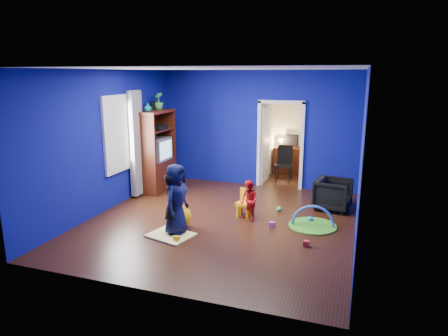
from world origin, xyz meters
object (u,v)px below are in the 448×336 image
(play_mat, at_px, (312,226))
(folding_chair, at_px, (284,165))
(armchair, at_px, (333,194))
(child_navy, at_px, (176,199))
(child_black, at_px, (172,204))
(tv_armoire, at_px, (156,151))
(vase, at_px, (148,107))
(kid_chair, at_px, (244,204))
(study_desk, at_px, (290,160))
(hopper_ball, at_px, (180,217))
(crt_tv, at_px, (157,149))
(toddler_red, at_px, (249,201))

(play_mat, xyz_separation_m, folding_chair, (-1.13, 3.01, 0.45))
(armchair, distance_m, child_navy, 3.43)
(child_black, bearing_deg, tv_armoire, 17.04)
(vase, height_order, kid_chair, vase)
(armchair, distance_m, tv_armoire, 4.28)
(child_navy, distance_m, vase, 3.00)
(study_desk, bearing_deg, folding_chair, -90.00)
(vase, height_order, hopper_ball, vase)
(vase, relative_size, crt_tv, 0.28)
(hopper_ball, distance_m, study_desk, 4.99)
(child_navy, bearing_deg, armchair, -48.92)
(crt_tv, bearing_deg, armchair, -1.46)
(crt_tv, xyz_separation_m, play_mat, (3.91, -1.24, -1.01))
(toddler_red, height_order, tv_armoire, tv_armoire)
(armchair, relative_size, vase, 3.73)
(child_navy, relative_size, hopper_ball, 2.97)
(play_mat, height_order, folding_chair, folding_chair)
(vase, bearing_deg, toddler_red, -20.65)
(study_desk, bearing_deg, play_mat, -74.08)
(toddler_red, height_order, kid_chair, toddler_red)
(child_black, height_order, kid_chair, child_black)
(vase, bearing_deg, child_navy, -51.11)
(armchair, bearing_deg, tv_armoire, 97.14)
(child_black, height_order, play_mat, child_black)
(child_black, relative_size, folding_chair, 1.22)
(hopper_ball, xyz_separation_m, kid_chair, (0.96, 0.98, 0.03))
(armchair, height_order, hopper_ball, armchair)
(child_black, xyz_separation_m, toddler_red, (1.11, 1.10, -0.16))
(kid_chair, distance_m, folding_chair, 2.92)
(armchair, height_order, study_desk, study_desk)
(crt_tv, distance_m, folding_chair, 3.34)
(kid_chair, bearing_deg, tv_armoire, 173.64)
(child_navy, bearing_deg, hopper_ball, 11.15)
(hopper_ball, distance_m, folding_chair, 4.07)
(hopper_ball, height_order, study_desk, study_desk)
(armchair, distance_m, hopper_ball, 3.30)
(vase, distance_m, study_desk, 4.47)
(child_black, distance_m, crt_tv, 2.93)
(child_navy, xyz_separation_m, kid_chair, (0.91, 1.23, -0.39))
(child_black, distance_m, vase, 3.06)
(hopper_ball, bearing_deg, vase, 131.68)
(hopper_ball, relative_size, folding_chair, 0.47)
(toddler_red, xyz_separation_m, tv_armoire, (-2.72, 1.33, 0.58))
(folding_chair, bearing_deg, play_mat, -69.39)
(child_black, relative_size, child_navy, 0.88)
(kid_chair, height_order, folding_chair, folding_chair)
(armchair, relative_size, child_black, 0.65)
(child_black, xyz_separation_m, kid_chair, (0.96, 1.30, -0.31))
(armchair, distance_m, kid_chair, 1.95)
(crt_tv, distance_m, kid_chair, 2.88)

